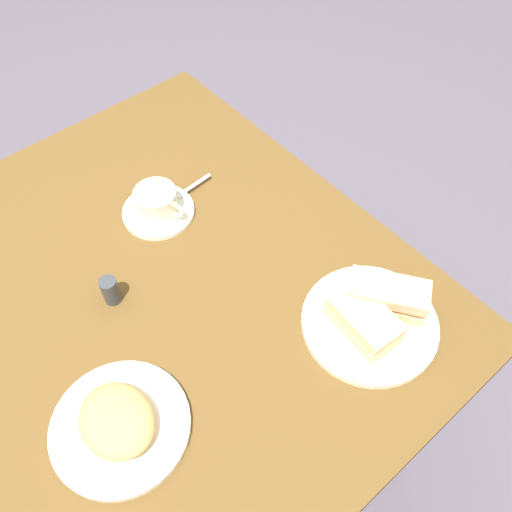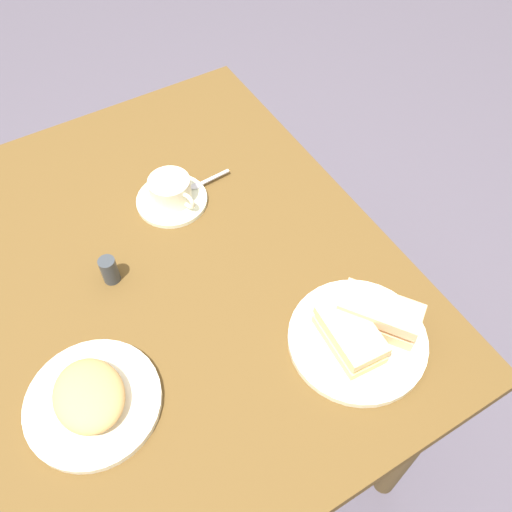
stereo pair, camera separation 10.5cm
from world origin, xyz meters
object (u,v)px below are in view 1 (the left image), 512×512
at_px(sandwich_back, 387,296).
at_px(salt_shaker, 110,290).
at_px(dining_table, 167,313).
at_px(coffee_cup, 157,201).
at_px(sandwich_plate, 369,324).
at_px(side_plate, 121,427).
at_px(sandwich_front, 364,320).
at_px(coffee_saucer, 159,212).
at_px(spoon, 187,190).

bearing_deg(sandwich_back, salt_shaker, -132.82).
bearing_deg(dining_table, coffee_cup, 146.12).
relative_size(sandwich_plate, side_plate, 1.10).
height_order(dining_table, coffee_cup, coffee_cup).
relative_size(dining_table, sandwich_plate, 4.23).
bearing_deg(coffee_cup, dining_table, -33.88).
height_order(sandwich_front, sandwich_back, sandwich_back).
xyz_separation_m(sandwich_back, coffee_saucer, (-0.46, -0.18, -0.04)).
bearing_deg(salt_shaker, sandwich_back, 47.18).
bearing_deg(spoon, salt_shaker, -64.21).
bearing_deg(coffee_saucer, sandwich_front, 14.12).
relative_size(sandwich_plate, sandwich_back, 1.62).
bearing_deg(sandwich_back, sandwich_front, -86.17).
xyz_separation_m(sandwich_back, coffee_cup, (-0.46, -0.18, -0.00)).
bearing_deg(sandwich_plate, dining_table, -143.06).
height_order(sandwich_back, coffee_saucer, sandwich_back).
relative_size(coffee_cup, salt_shaker, 1.87).
bearing_deg(dining_table, side_plate, -47.49).
xyz_separation_m(dining_table, side_plate, (0.19, -0.20, 0.11)).
bearing_deg(dining_table, sandwich_back, 42.58).
relative_size(sandwich_back, spoon, 1.54).
bearing_deg(dining_table, coffee_saucer, 146.49).
xyz_separation_m(dining_table, spoon, (-0.16, 0.18, 0.12)).
bearing_deg(spoon, coffee_cup, -84.82).
xyz_separation_m(coffee_saucer, side_plate, (0.34, -0.31, 0.00)).
bearing_deg(sandwich_front, sandwich_plate, 81.71).
bearing_deg(salt_shaker, side_plate, -28.87).
bearing_deg(coffee_saucer, sandwich_plate, 16.23).
distance_m(sandwich_plate, sandwich_back, 0.06).
relative_size(sandwich_plate, spoon, 2.50).
bearing_deg(sandwich_back, coffee_cup, -158.42).
relative_size(sandwich_plate, salt_shaker, 4.19).
bearing_deg(coffee_saucer, sandwich_back, 21.57).
xyz_separation_m(sandwich_front, coffee_saucer, (-0.47, -0.12, -0.03)).
bearing_deg(sandwich_back, sandwich_plate, -81.15).
distance_m(coffee_cup, side_plate, 0.46).
bearing_deg(sandwich_plate, coffee_saucer, -163.77).
height_order(dining_table, spoon, spoon).
bearing_deg(sandwich_plate, side_plate, -106.31).
bearing_deg(sandwich_front, sandwich_back, 93.83).
bearing_deg(sandwich_front, salt_shaker, -138.79).
xyz_separation_m(coffee_cup, spoon, (-0.01, 0.08, -0.03)).
bearing_deg(sandwich_front, coffee_saucer, -165.88).
height_order(sandwich_back, spoon, sandwich_back).
height_order(dining_table, sandwich_back, sandwich_back).
bearing_deg(side_plate, spoon, 132.02).
distance_m(dining_table, coffee_saucer, 0.21).
bearing_deg(sandwich_back, dining_table, -137.42).
bearing_deg(sandwich_back, coffee_saucer, -158.43).
bearing_deg(salt_shaker, spoon, 115.79).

